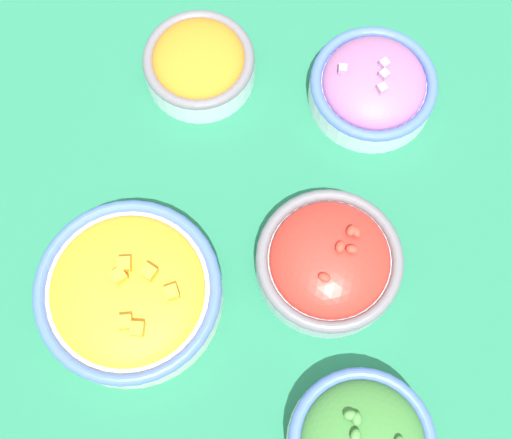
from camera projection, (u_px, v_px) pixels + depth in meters
name	position (u px, v px, depth m)	size (l,w,h in m)	color
ground_plane	(256.00, 228.00, 0.74)	(3.00, 3.00, 0.00)	#23704C
bowl_squash	(129.00, 292.00, 0.69)	(0.18, 0.18, 0.06)	silver
bowl_red_onion	(373.00, 86.00, 0.76)	(0.14, 0.14, 0.06)	silver
bowl_cherry_tomatoes	(329.00, 261.00, 0.70)	(0.15, 0.15, 0.07)	#B2C1CC
bowl_carrots	(199.00, 63.00, 0.77)	(0.12, 0.12, 0.05)	silver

